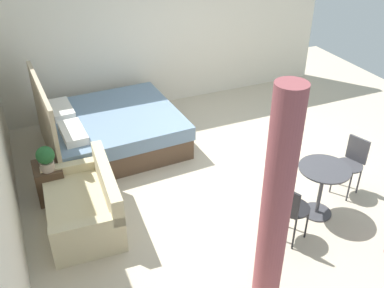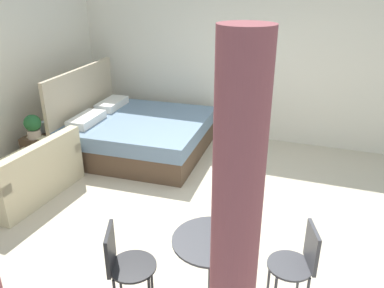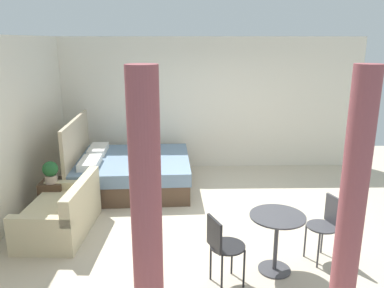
{
  "view_description": "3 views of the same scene",
  "coord_description": "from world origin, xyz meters",
  "px_view_note": "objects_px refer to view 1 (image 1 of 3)",
  "views": [
    {
      "loc": [
        -4.85,
        2.78,
        3.83
      ],
      "look_at": [
        -0.2,
        0.78,
        0.71
      ],
      "focal_mm": 40.55,
      "sensor_mm": 36.0,
      "label": 1
    },
    {
      "loc": [
        -3.85,
        -1.21,
        2.68
      ],
      "look_at": [
        0.43,
        0.31,
        0.69
      ],
      "focal_mm": 35.99,
      "sensor_mm": 36.0,
      "label": 2
    },
    {
      "loc": [
        -5.45,
        0.57,
        2.7
      ],
      "look_at": [
        0.77,
        0.44,
        1.0
      ],
      "focal_mm": 35.72,
      "sensor_mm": 36.0,
      "label": 3
    }
  ],
  "objects_px": {
    "cafe_chair_near_couch": "(290,207)",
    "vase": "(42,157)",
    "couch": "(85,206)",
    "potted_plant": "(46,158)",
    "bed": "(109,129)",
    "balcony_table": "(322,182)",
    "cafe_chair_near_window": "(352,160)",
    "nightstand": "(50,182)"
  },
  "relations": [
    {
      "from": "balcony_table",
      "to": "nightstand",
      "type": "bearing_deg",
      "value": 61.24
    },
    {
      "from": "couch",
      "to": "cafe_chair_near_couch",
      "type": "relative_size",
      "value": 1.71
    },
    {
      "from": "couch",
      "to": "potted_plant",
      "type": "xyz_separation_m",
      "value": [
        0.63,
        0.33,
        0.44
      ]
    },
    {
      "from": "nightstand",
      "to": "cafe_chair_near_couch",
      "type": "relative_size",
      "value": 0.62
    },
    {
      "from": "couch",
      "to": "cafe_chair_near_window",
      "type": "distance_m",
      "value": 3.64
    },
    {
      "from": "vase",
      "to": "balcony_table",
      "type": "xyz_separation_m",
      "value": [
        -1.88,
        -3.22,
        -0.1
      ]
    },
    {
      "from": "couch",
      "to": "cafe_chair_near_couch",
      "type": "distance_m",
      "value": 2.55
    },
    {
      "from": "bed",
      "to": "balcony_table",
      "type": "xyz_separation_m",
      "value": [
        -2.75,
        -2.11,
        0.18
      ]
    },
    {
      "from": "couch",
      "to": "cafe_chair_near_window",
      "type": "height_order",
      "value": "cafe_chair_near_window"
    },
    {
      "from": "couch",
      "to": "balcony_table",
      "type": "xyz_separation_m",
      "value": [
        -1.02,
        -2.86,
        0.24
      ]
    },
    {
      "from": "couch",
      "to": "cafe_chair_near_couch",
      "type": "height_order",
      "value": "cafe_chair_near_couch"
    },
    {
      "from": "balcony_table",
      "to": "cafe_chair_near_couch",
      "type": "bearing_deg",
      "value": 111.98
    },
    {
      "from": "balcony_table",
      "to": "cafe_chair_near_couch",
      "type": "xyz_separation_m",
      "value": [
        -0.27,
        0.68,
        0.02
      ]
    },
    {
      "from": "balcony_table",
      "to": "cafe_chair_near_window",
      "type": "distance_m",
      "value": 0.73
    },
    {
      "from": "vase",
      "to": "cafe_chair_near_couch",
      "type": "xyz_separation_m",
      "value": [
        -2.15,
        -2.55,
        -0.08
      ]
    },
    {
      "from": "potted_plant",
      "to": "nightstand",
      "type": "bearing_deg",
      "value": 6.81
    },
    {
      "from": "bed",
      "to": "couch",
      "type": "height_order",
      "value": "bed"
    },
    {
      "from": "cafe_chair_near_window",
      "to": "nightstand",
      "type": "bearing_deg",
      "value": 68.62
    },
    {
      "from": "couch",
      "to": "vase",
      "type": "bearing_deg",
      "value": 23.44
    },
    {
      "from": "bed",
      "to": "balcony_table",
      "type": "distance_m",
      "value": 3.47
    },
    {
      "from": "couch",
      "to": "balcony_table",
      "type": "height_order",
      "value": "couch"
    },
    {
      "from": "cafe_chair_near_window",
      "to": "cafe_chair_near_couch",
      "type": "distance_m",
      "value": 1.45
    },
    {
      "from": "couch",
      "to": "cafe_chair_near_window",
      "type": "xyz_separation_m",
      "value": [
        -0.79,
        -3.54,
        0.25
      ]
    },
    {
      "from": "couch",
      "to": "balcony_table",
      "type": "distance_m",
      "value": 3.04
    },
    {
      "from": "potted_plant",
      "to": "balcony_table",
      "type": "bearing_deg",
      "value": -117.45
    },
    {
      "from": "bed",
      "to": "potted_plant",
      "type": "distance_m",
      "value": 1.58
    },
    {
      "from": "nightstand",
      "to": "balcony_table",
      "type": "relative_size",
      "value": 0.72
    },
    {
      "from": "potted_plant",
      "to": "vase",
      "type": "bearing_deg",
      "value": 9.97
    },
    {
      "from": "balcony_table",
      "to": "couch",
      "type": "bearing_deg",
      "value": 70.26
    },
    {
      "from": "nightstand",
      "to": "cafe_chair_near_couch",
      "type": "height_order",
      "value": "cafe_chair_near_couch"
    },
    {
      "from": "cafe_chair_near_window",
      "to": "vase",
      "type": "bearing_deg",
      "value": 67.25
    },
    {
      "from": "vase",
      "to": "potted_plant",
      "type": "bearing_deg",
      "value": -170.03
    },
    {
      "from": "potted_plant",
      "to": "vase",
      "type": "xyz_separation_m",
      "value": [
        0.22,
        0.04,
        -0.11
      ]
    },
    {
      "from": "cafe_chair_near_couch",
      "to": "vase",
      "type": "bearing_deg",
      "value": 49.88
    },
    {
      "from": "nightstand",
      "to": "cafe_chair_near_window",
      "type": "height_order",
      "value": "cafe_chair_near_window"
    },
    {
      "from": "bed",
      "to": "cafe_chair_near_window",
      "type": "bearing_deg",
      "value": -131.94
    },
    {
      "from": "vase",
      "to": "cafe_chair_near_window",
      "type": "height_order",
      "value": "cafe_chair_near_window"
    },
    {
      "from": "nightstand",
      "to": "vase",
      "type": "distance_m",
      "value": 0.36
    },
    {
      "from": "nightstand",
      "to": "cafe_chair_near_window",
      "type": "bearing_deg",
      "value": -111.38
    },
    {
      "from": "bed",
      "to": "vase",
      "type": "xyz_separation_m",
      "value": [
        -0.87,
        1.12,
        0.28
      ]
    },
    {
      "from": "potted_plant",
      "to": "cafe_chair_near_couch",
      "type": "distance_m",
      "value": 3.17
    },
    {
      "from": "cafe_chair_near_couch",
      "to": "potted_plant",
      "type": "bearing_deg",
      "value": 52.48
    }
  ]
}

